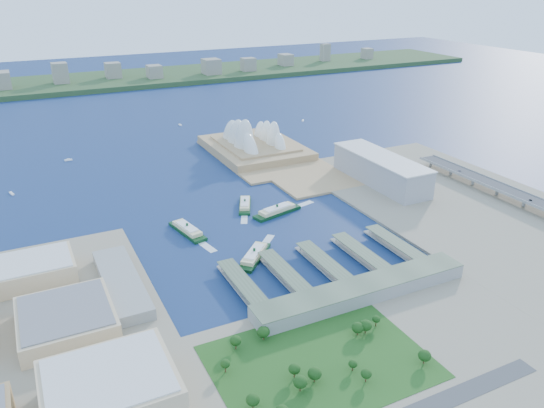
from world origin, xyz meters
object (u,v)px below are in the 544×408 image
ferry_b (245,203)px  car_c (460,171)px  opera_house (255,132)px  ferry_d (277,209)px  ferry_c (254,253)px  car_b (531,200)px  toaster_building (381,170)px  ferry_a (187,228)px

ferry_b → car_c: size_ratio=12.27×
opera_house → car_c: size_ratio=42.76×
opera_house → ferry_d: size_ratio=2.94×
ferry_c → car_b: car_b is taller
ferry_d → car_c: size_ratio=14.53×
toaster_building → ferry_c: size_ratio=2.67×
toaster_building → car_b: size_ratio=42.00×
opera_house → car_b: size_ratio=48.77×
ferry_b → car_b: size_ratio=13.99×
ferry_c → car_c: size_ratio=13.79×
opera_house → ferry_c: bearing=-114.7°
ferry_d → car_b: bearing=-129.7°
ferry_a → ferry_c: 92.85m
toaster_building → car_c: bearing=-21.0°
toaster_building → ferry_c: (-232.12, -108.93, -15.01)m
ferry_a → car_b: car_b is taller
ferry_c → car_c: (333.12, 70.17, 9.97)m
ferry_a → ferry_d: ferry_d is taller
ferry_c → car_b: (333.12, -41.59, 9.97)m
toaster_building → ferry_a: bearing=-174.6°
toaster_building → car_c: size_ratio=36.82×
toaster_building → car_b: (101.00, -150.52, -5.04)m
ferry_a → car_b: (374.20, -124.86, 9.89)m
opera_house → ferry_a: bearing=-129.1°
ferry_b → ferry_d: ferry_d is taller
toaster_building → car_c: (101.00, -38.76, -5.04)m
toaster_building → ferry_a: (-273.20, -25.66, -14.93)m
ferry_b → car_c: car_c is taller
toaster_building → ferry_b: size_ratio=3.00×
ferry_d → opera_house: bearing=-32.5°
ferry_a → ferry_d: 108.97m
car_b → ferry_c: bearing=-7.1°
car_c → ferry_a: bearing=-2.0°
ferry_c → car_b: size_ratio=15.73×
ferry_c → car_c: car_c is taller
ferry_c → car_b: bearing=-143.0°
opera_house → toaster_building: bearing=-65.8°
ferry_d → ferry_a: bearing=76.7°
ferry_a → car_c: car_c is taller
car_b → ferry_b: bearing=-29.0°
toaster_building → car_b: bearing=-56.1°
car_b → car_c: car_c is taller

